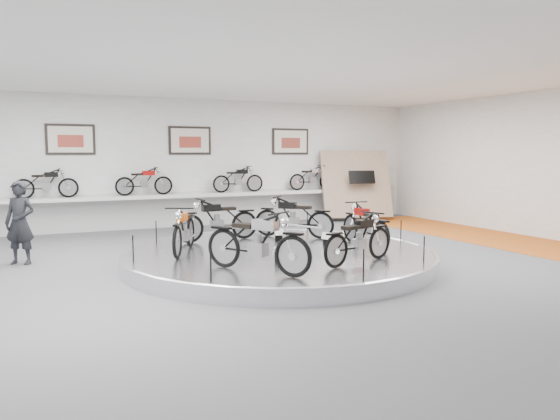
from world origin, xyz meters
name	(u,v)px	position (x,y,z in m)	size (l,w,h in m)	color
floor	(285,268)	(0.00, 0.00, 0.00)	(16.00, 16.00, 0.00)	#565659
ceiling	(285,66)	(0.00, 0.00, 4.00)	(16.00, 16.00, 0.00)	white
wall_back	(190,163)	(0.00, 7.00, 2.00)	(16.00, 16.00, 0.00)	white
orange_carpet_strip	(526,244)	(6.80, 0.00, 0.01)	(2.40, 12.60, 0.01)	#B35E1D
dado_band	(191,209)	(0.00, 6.98, 0.55)	(15.68, 0.04, 1.10)	#BCBCBA
display_platform	(279,258)	(0.00, 0.30, 0.15)	(6.40, 6.40, 0.30)	silver
platform_rim	(279,252)	(0.00, 0.30, 0.27)	(6.40, 6.40, 0.10)	#B2B2BA
shelf	(193,195)	(0.00, 6.70, 1.00)	(11.00, 0.55, 0.10)	silver
poster_left	(71,139)	(-3.50, 6.96, 2.70)	(1.35, 0.06, 0.88)	beige
poster_center	(190,141)	(0.00, 6.96, 2.70)	(1.35, 0.06, 0.88)	beige
poster_right	(290,142)	(3.50, 6.96, 2.70)	(1.35, 0.06, 0.88)	beige
display_panel	(356,184)	(5.60, 6.10, 1.25)	(2.40, 0.12, 2.40)	#9D8369
shelf_bike_a	(46,185)	(-4.20, 6.70, 1.42)	(1.22, 0.42, 0.73)	black
shelf_bike_b	(144,183)	(-1.50, 6.70, 1.42)	(1.22, 0.42, 0.73)	#990B0A
shelf_bike_c	(238,181)	(1.50, 6.70, 1.42)	(1.22, 0.42, 0.73)	black
shelf_bike_d	(312,179)	(4.20, 6.70, 1.42)	(1.22, 0.42, 0.73)	#A4A5A9
bike_a	(294,217)	(1.06, 1.76, 0.79)	(1.68, 0.59, 0.99)	black
bike_b	(218,219)	(-0.75, 2.04, 0.80)	(1.69, 0.60, 0.99)	black
bike_c	(184,229)	(-1.84, 0.89, 0.78)	(1.64, 0.58, 0.97)	#D04E08
bike_d	(257,242)	(-1.20, -1.41, 0.83)	(1.80, 0.63, 1.06)	#A4A5A9
bike_e	(359,238)	(0.77, -1.50, 0.76)	(1.58, 0.56, 0.93)	black
bike_f	(365,225)	(1.91, -0.01, 0.78)	(1.62, 0.57, 0.95)	#990B0A
visitor	(20,223)	(-4.85, 2.65, 0.87)	(0.64, 0.42, 1.74)	black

